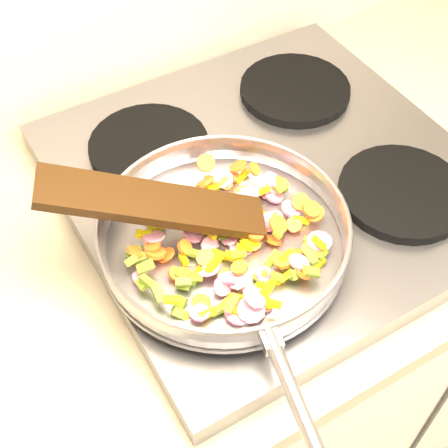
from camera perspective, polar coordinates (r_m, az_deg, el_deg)
cooktop at (r=0.98m, az=4.26°, el=3.94°), size 0.60×0.60×0.04m
grate_fl at (r=0.83m, az=1.56°, el=-4.26°), size 0.19×0.19×0.02m
grate_fr at (r=0.96m, az=16.01°, el=2.80°), size 0.19×0.19×0.02m
grate_bl at (r=1.00m, az=-6.88°, el=7.10°), size 0.19×0.19×0.02m
grate_br at (r=1.11m, az=6.50°, el=12.11°), size 0.19×0.19×0.02m
saute_pan at (r=0.83m, az=0.05°, el=-0.83°), size 0.37×0.53×0.05m
vegetable_heap at (r=0.83m, az=0.72°, el=-1.18°), size 0.28×0.28×0.05m
wooden_spatula at (r=0.80m, az=-6.36°, el=1.91°), size 0.29×0.18×0.11m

